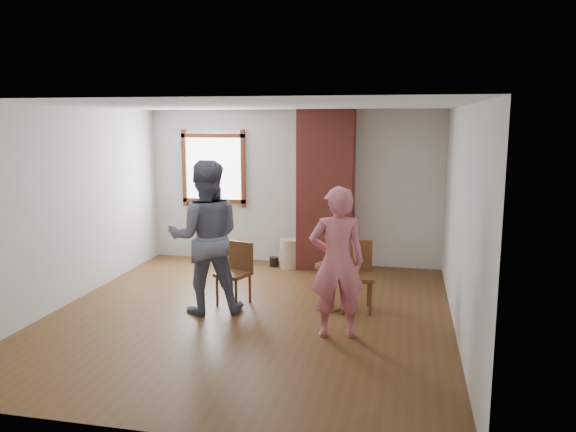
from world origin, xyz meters
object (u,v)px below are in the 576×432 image
(dining_chair_left, at_px, (236,269))
(man, at_px, (206,237))
(person_pink, at_px, (337,263))
(side_table, at_px, (330,279))
(dining_chair_right, at_px, (356,271))
(stoneware_crock, at_px, (291,253))

(dining_chair_left, relative_size, man, 0.42)
(person_pink, bearing_deg, side_table, -91.90)
(dining_chair_right, bearing_deg, man, -173.97)
(stoneware_crock, bearing_deg, person_pink, -68.65)
(side_table, bearing_deg, person_pink, -77.88)
(dining_chair_right, distance_m, man, 1.98)
(stoneware_crock, height_order, dining_chair_left, dining_chair_left)
(man, height_order, person_pink, man)
(dining_chair_right, height_order, person_pink, person_pink)
(dining_chair_right, bearing_deg, stoneware_crock, 115.24)
(stoneware_crock, height_order, person_pink, person_pink)
(stoneware_crock, height_order, side_table, side_table)
(stoneware_crock, relative_size, person_pink, 0.28)
(stoneware_crock, xyz_separation_m, person_pink, (1.12, -2.85, 0.62))
(dining_chair_left, bearing_deg, stoneware_crock, 99.18)
(stoneware_crock, relative_size, side_table, 0.80)
(man, bearing_deg, stoneware_crock, -124.03)
(side_table, relative_size, person_pink, 0.35)
(dining_chair_right, xyz_separation_m, man, (-1.86, -0.48, 0.47))
(dining_chair_left, height_order, person_pink, person_pink)
(side_table, xyz_separation_m, man, (-1.54, -0.39, 0.57))
(man, bearing_deg, dining_chair_right, 175.21)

